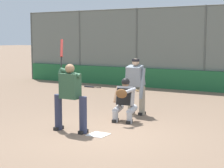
# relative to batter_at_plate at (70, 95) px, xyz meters

# --- Properties ---
(ground_plane) EXTENTS (160.00, 160.00, 0.00)m
(ground_plane) POSITION_rel_batter_at_plate_xyz_m (-0.74, -0.06, -0.87)
(ground_plane) COLOR #7A604C
(home_plate_marker) EXTENTS (0.43, 0.43, 0.01)m
(home_plate_marker) POSITION_rel_batter_at_plate_xyz_m (-0.74, -0.06, -0.87)
(home_plate_marker) COLOR white
(home_plate_marker) RESTS_ON ground_plane
(backstop_fence) EXTENTS (18.91, 0.08, 3.54)m
(backstop_fence) POSITION_rel_batter_at_plate_xyz_m (-0.74, -8.31, 0.99)
(backstop_fence) COLOR #515651
(backstop_fence) RESTS_ON ground_plane
(padding_wall) EXTENTS (18.45, 0.18, 0.85)m
(padding_wall) POSITION_rel_batter_at_plate_xyz_m (-0.74, -8.21, -0.45)
(padding_wall) COLOR #236638
(padding_wall) RESTS_ON ground_plane
(bleachers_beyond) EXTENTS (13.18, 1.95, 1.16)m
(bleachers_beyond) POSITION_rel_batter_at_plate_xyz_m (3.02, -10.46, -0.49)
(bleachers_beyond) COLOR slate
(bleachers_beyond) RESTS_ON ground_plane
(batter_at_plate) EXTENTS (1.03, 0.60, 2.17)m
(batter_at_plate) POSITION_rel_batter_at_plate_xyz_m (0.00, 0.00, 0.00)
(batter_at_plate) COLOR #2D334C
(batter_at_plate) RESTS_ON ground_plane
(catcher_behind_plate) EXTENTS (0.64, 0.74, 1.15)m
(catcher_behind_plate) POSITION_rel_batter_at_plate_xyz_m (-0.60, -1.58, -0.28)
(catcher_behind_plate) COLOR #B7B7BC
(catcher_behind_plate) RESTS_ON ground_plane
(umpire_home) EXTENTS (0.66, 0.42, 1.61)m
(umpire_home) POSITION_rel_batter_at_plate_xyz_m (-0.44, -2.56, -0.01)
(umpire_home) COLOR gray
(umpire_home) RESTS_ON ground_plane
(spare_bat_near_backstop) EXTENTS (0.66, 0.65, 0.07)m
(spare_bat_near_backstop) POSITION_rel_batter_at_plate_xyz_m (1.75, -6.96, -0.84)
(spare_bat_near_backstop) COLOR black
(spare_bat_near_backstop) RESTS_ON ground_plane
(spare_bat_by_padding) EXTENTS (0.88, 0.07, 0.07)m
(spare_bat_by_padding) POSITION_rel_batter_at_plate_xyz_m (3.96, -6.86, -0.84)
(spare_bat_by_padding) COLOR black
(spare_bat_by_padding) RESTS_ON ground_plane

